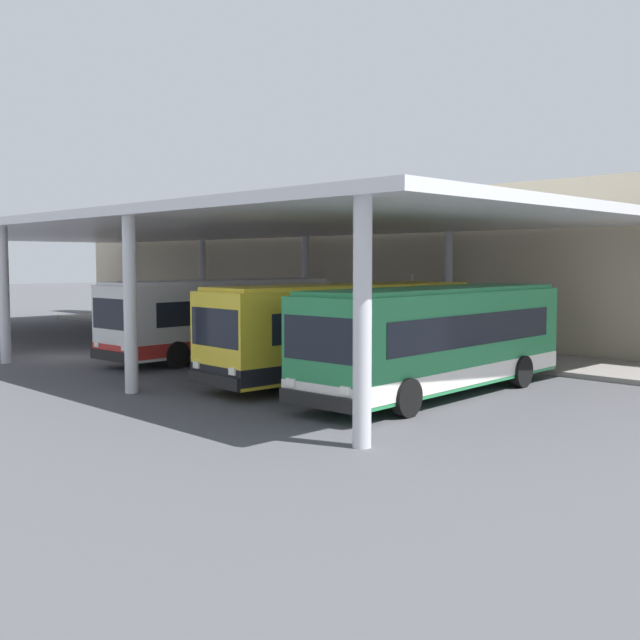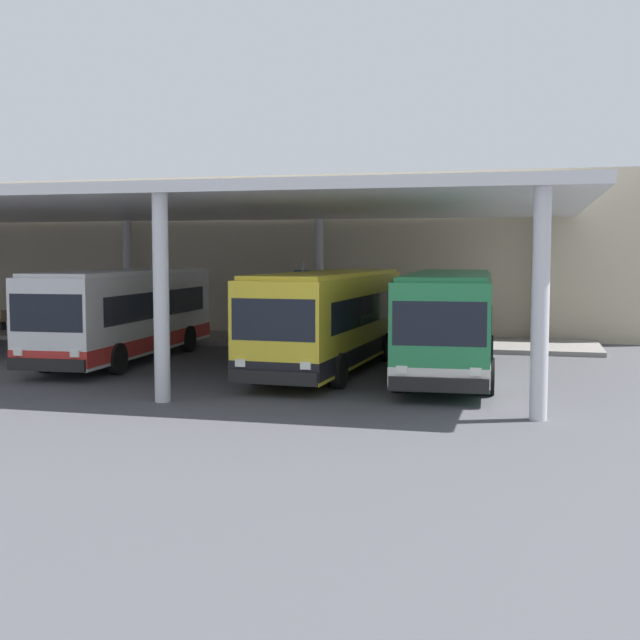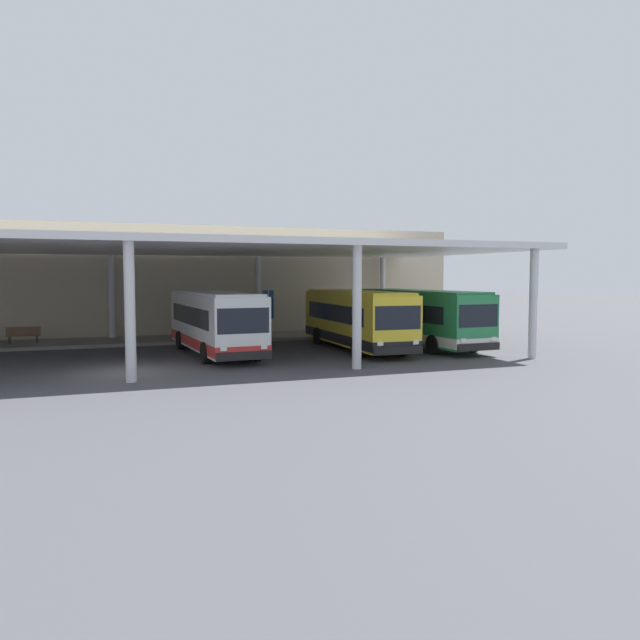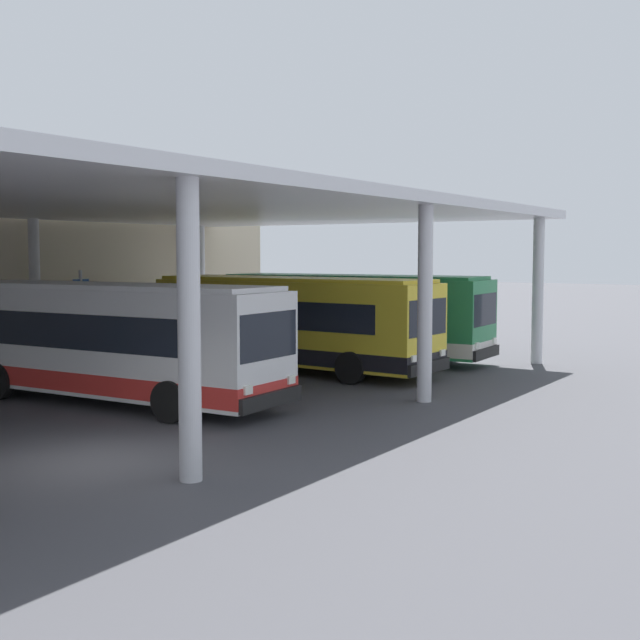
# 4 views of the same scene
# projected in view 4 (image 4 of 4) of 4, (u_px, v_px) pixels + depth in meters

# --- Properties ---
(ground_plane) EXTENTS (200.00, 200.00, 0.00)m
(ground_plane) POSITION_uv_depth(u_px,v_px,m) (93.00, 461.00, 15.77)
(ground_plane) COLOR #47474C
(bus_nearest_bay) EXTENTS (3.03, 10.63, 3.17)m
(bus_nearest_bay) POSITION_uv_depth(u_px,v_px,m) (107.00, 341.00, 21.89)
(bus_nearest_bay) COLOR white
(bus_nearest_bay) RESTS_ON ground
(bus_second_bay) EXTENTS (3.05, 10.63, 3.17)m
(bus_second_bay) POSITION_uv_depth(u_px,v_px,m) (291.00, 322.00, 27.80)
(bus_second_bay) COLOR yellow
(bus_second_bay) RESTS_ON ground
(bus_middle_bay) EXTENTS (3.07, 10.64, 3.17)m
(bus_middle_bay) POSITION_uv_depth(u_px,v_px,m) (352.00, 315.00, 30.92)
(bus_middle_bay) COLOR #28844C
(bus_middle_bay) RESTS_ON ground
(banner_sign) EXTENTS (0.70, 0.12, 3.20)m
(banner_sign) POSITION_uv_depth(u_px,v_px,m) (81.00, 310.00, 29.25)
(banner_sign) COLOR #B2B2B7
(banner_sign) RESTS_ON platform_kerb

